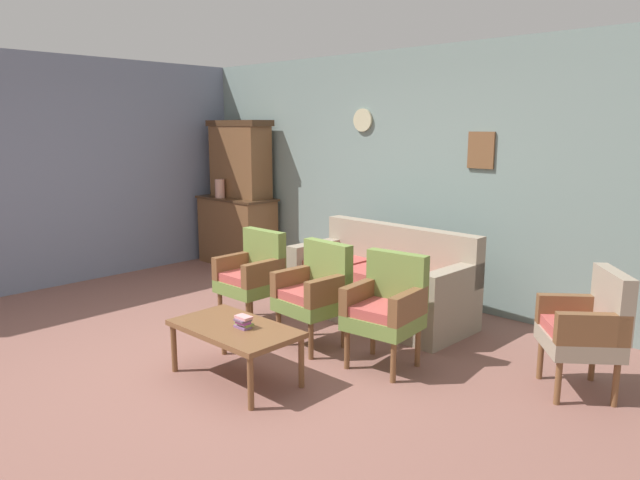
# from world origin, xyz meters

# --- Properties ---
(ground_plane) EXTENTS (7.68, 7.68, 0.00)m
(ground_plane) POSITION_xyz_m (0.00, 0.00, 0.00)
(ground_plane) COLOR #84564C
(wall_back_with_decor) EXTENTS (6.40, 0.09, 2.70)m
(wall_back_with_decor) POSITION_xyz_m (0.00, 2.63, 1.35)
(wall_back_with_decor) COLOR gray
(wall_back_with_decor) RESTS_ON ground
(wall_left_side) EXTENTS (0.06, 5.20, 2.70)m
(wall_left_side) POSITION_xyz_m (-3.23, 0.00, 1.35)
(wall_left_side) COLOR slate
(wall_left_side) RESTS_ON ground
(side_cabinet) EXTENTS (1.16, 0.55, 0.93)m
(side_cabinet) POSITION_xyz_m (-2.53, 2.25, 0.47)
(side_cabinet) COLOR brown
(side_cabinet) RESTS_ON ground
(cabinet_upper_hutch) EXTENTS (0.99, 0.38, 1.03)m
(cabinet_upper_hutch) POSITION_xyz_m (-2.53, 2.33, 1.45)
(cabinet_upper_hutch) COLOR brown
(cabinet_upper_hutch) RESTS_ON side_cabinet
(vase_on_cabinet) EXTENTS (0.13, 0.13, 0.25)m
(vase_on_cabinet) POSITION_xyz_m (-2.66, 2.08, 1.05)
(vase_on_cabinet) COLOR tan
(vase_on_cabinet) RESTS_ON side_cabinet
(floral_couch) EXTENTS (1.86, 0.85, 0.90)m
(floral_couch) POSITION_xyz_m (0.33, 1.77, 0.33)
(floral_couch) COLOR gray
(floral_couch) RESTS_ON ground
(armchair_by_doorway) EXTENTS (0.52, 0.49, 0.90)m
(armchair_by_doorway) POSITION_xyz_m (-0.46, 0.78, 0.50)
(armchair_by_doorway) COLOR olive
(armchair_by_doorway) RESTS_ON ground
(armchair_near_cabinet) EXTENTS (0.55, 0.52, 0.90)m
(armchair_near_cabinet) POSITION_xyz_m (0.37, 0.77, 0.50)
(armchair_near_cabinet) COLOR olive
(armchair_near_cabinet) RESTS_ON ground
(armchair_near_couch_end) EXTENTS (0.57, 0.54, 0.90)m
(armchair_near_couch_end) POSITION_xyz_m (1.09, 0.84, 0.50)
(armchair_near_couch_end) COLOR olive
(armchair_near_couch_end) RESTS_ON ground
(wingback_chair_by_fireplace) EXTENTS (0.71, 0.71, 0.90)m
(wingback_chair_by_fireplace) POSITION_xyz_m (2.41, 1.43, 0.50)
(wingback_chair_by_fireplace) COLOR gray
(wingback_chair_by_fireplace) RESTS_ON ground
(coffee_table) EXTENTS (1.00, 0.56, 0.42)m
(coffee_table) POSITION_xyz_m (0.42, -0.14, 0.38)
(coffee_table) COLOR brown
(coffee_table) RESTS_ON ground
(book_stack_on_table) EXTENTS (0.14, 0.10, 0.09)m
(book_stack_on_table) POSITION_xyz_m (0.50, -0.12, 0.47)
(book_stack_on_table) COLOR #895D8E
(book_stack_on_table) RESTS_ON coffee_table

